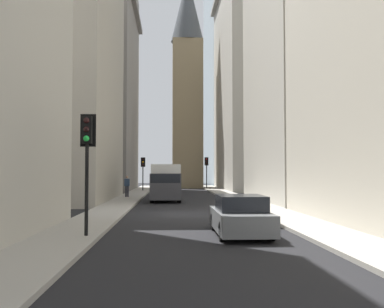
{
  "coord_description": "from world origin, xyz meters",
  "views": [
    {
      "loc": [
        -22.93,
        1.08,
        2.21
      ],
      "look_at": [
        13.18,
        -0.79,
        3.79
      ],
      "focal_mm": 39.75,
      "sensor_mm": 36.0,
      "label": 1
    }
  ],
  "objects_px": {
    "traffic_light_midblock": "(143,166)",
    "delivery_truck": "(166,182)",
    "traffic_light_foreground": "(87,146)",
    "discarded_bottle": "(256,207)",
    "hatchback_grey": "(240,216)",
    "traffic_light_far_junction": "(207,165)",
    "pedestrian": "(127,185)"
  },
  "relations": [
    {
      "from": "traffic_light_midblock",
      "to": "delivery_truck",
      "type": "bearing_deg",
      "value": -170.18
    },
    {
      "from": "delivery_truck",
      "to": "traffic_light_midblock",
      "type": "distance_m",
      "value": 16.69
    },
    {
      "from": "traffic_light_foreground",
      "to": "traffic_light_midblock",
      "type": "relative_size",
      "value": 1.05
    },
    {
      "from": "traffic_light_foreground",
      "to": "discarded_bottle",
      "type": "bearing_deg",
      "value": -37.28
    },
    {
      "from": "hatchback_grey",
      "to": "traffic_light_foreground",
      "type": "bearing_deg",
      "value": 98.03
    },
    {
      "from": "delivery_truck",
      "to": "discarded_bottle",
      "type": "xyz_separation_m",
      "value": [
        -9.0,
        -5.28,
        -1.21
      ]
    },
    {
      "from": "delivery_truck",
      "to": "traffic_light_foreground",
      "type": "relative_size",
      "value": 1.6
    },
    {
      "from": "traffic_light_foreground",
      "to": "discarded_bottle",
      "type": "relative_size",
      "value": 14.98
    },
    {
      "from": "hatchback_grey",
      "to": "traffic_light_foreground",
      "type": "distance_m",
      "value": 5.83
    },
    {
      "from": "traffic_light_far_junction",
      "to": "delivery_truck",
      "type": "bearing_deg",
      "value": 167.39
    },
    {
      "from": "pedestrian",
      "to": "traffic_light_foreground",
      "type": "bearing_deg",
      "value": -177.66
    },
    {
      "from": "traffic_light_foreground",
      "to": "traffic_light_far_junction",
      "type": "relative_size",
      "value": 0.98
    },
    {
      "from": "traffic_light_midblock",
      "to": "discarded_bottle",
      "type": "relative_size",
      "value": 14.25
    },
    {
      "from": "traffic_light_foreground",
      "to": "traffic_light_far_junction",
      "type": "xyz_separation_m",
      "value": [
        42.48,
        -7.66,
        0.06
      ]
    },
    {
      "from": "traffic_light_foreground",
      "to": "traffic_light_midblock",
      "type": "bearing_deg",
      "value": 0.64
    },
    {
      "from": "delivery_truck",
      "to": "hatchback_grey",
      "type": "xyz_separation_m",
      "value": [
        -18.4,
        -2.8,
        -0.8
      ]
    },
    {
      "from": "hatchback_grey",
      "to": "pedestrian",
      "type": "bearing_deg",
      "value": 15.88
    },
    {
      "from": "pedestrian",
      "to": "discarded_bottle",
      "type": "relative_size",
      "value": 6.68
    },
    {
      "from": "traffic_light_foreground",
      "to": "traffic_light_midblock",
      "type": "xyz_separation_m",
      "value": [
        35.52,
        0.4,
        -0.15
      ]
    },
    {
      "from": "traffic_light_midblock",
      "to": "traffic_light_far_junction",
      "type": "relative_size",
      "value": 0.93
    },
    {
      "from": "delivery_truck",
      "to": "traffic_light_far_junction",
      "type": "height_order",
      "value": "traffic_light_far_junction"
    },
    {
      "from": "traffic_light_far_junction",
      "to": "discarded_bottle",
      "type": "height_order",
      "value": "traffic_light_far_junction"
    },
    {
      "from": "traffic_light_midblock",
      "to": "traffic_light_far_junction",
      "type": "xyz_separation_m",
      "value": [
        6.96,
        -8.06,
        0.21
      ]
    },
    {
      "from": "traffic_light_midblock",
      "to": "discarded_bottle",
      "type": "distance_m",
      "value": 26.78
    },
    {
      "from": "delivery_truck",
      "to": "traffic_light_far_junction",
      "type": "distance_m",
      "value": 23.98
    },
    {
      "from": "traffic_light_midblock",
      "to": "discarded_bottle",
      "type": "xyz_separation_m",
      "value": [
        -25.38,
        -8.11,
        -2.72
      ]
    },
    {
      "from": "delivery_truck",
      "to": "hatchback_grey",
      "type": "bearing_deg",
      "value": -171.35
    },
    {
      "from": "traffic_light_foreground",
      "to": "pedestrian",
      "type": "bearing_deg",
      "value": 2.34
    },
    {
      "from": "traffic_light_midblock",
      "to": "pedestrian",
      "type": "relative_size",
      "value": 2.13
    },
    {
      "from": "delivery_truck",
      "to": "traffic_light_midblock",
      "type": "height_order",
      "value": "traffic_light_midblock"
    },
    {
      "from": "delivery_truck",
      "to": "pedestrian",
      "type": "relative_size",
      "value": 3.58
    },
    {
      "from": "delivery_truck",
      "to": "pedestrian",
      "type": "height_order",
      "value": "delivery_truck"
    }
  ]
}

